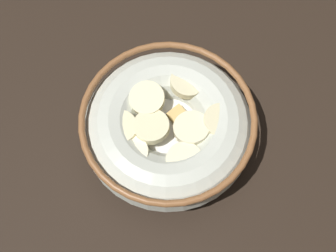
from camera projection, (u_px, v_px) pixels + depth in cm
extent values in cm
cube|color=black|center=(168.00, 142.00, 42.01)|extent=(106.98, 106.98, 2.00)
cylinder|color=beige|center=(168.00, 137.00, 40.81)|extent=(8.48, 8.48, 0.60)
torus|color=beige|center=(168.00, 128.00, 38.74)|extent=(15.41, 15.41, 5.09)
torus|color=brown|center=(168.00, 118.00, 36.67)|extent=(15.55, 15.55, 0.60)
cylinder|color=white|center=(168.00, 127.00, 38.46)|extent=(12.36, 12.36, 0.40)
cube|color=tan|center=(209.00, 127.00, 37.90)|extent=(2.07, 2.05, 0.77)
cube|color=#B78947|center=(162.00, 80.00, 39.63)|extent=(2.20, 2.20, 0.84)
cube|color=#B78947|center=(191.00, 77.00, 39.84)|extent=(1.86, 1.81, 0.84)
cube|color=tan|center=(113.00, 142.00, 37.27)|extent=(2.04, 2.02, 0.80)
cube|color=#AD7F42|center=(127.00, 158.00, 36.81)|extent=(1.78, 1.73, 0.81)
cube|color=#B78947|center=(210.00, 91.00, 39.13)|extent=(1.89, 1.94, 0.86)
cube|color=tan|center=(192.00, 148.00, 36.96)|extent=(1.96, 2.01, 0.85)
cube|color=#AD7F42|center=(221.00, 148.00, 37.19)|extent=(2.19, 2.17, 0.85)
cube|color=tan|center=(175.00, 113.00, 38.43)|extent=(1.72, 1.66, 0.85)
cube|color=tan|center=(143.00, 128.00, 37.78)|extent=(2.12, 2.12, 0.73)
cube|color=tan|center=(186.00, 132.00, 37.56)|extent=(2.18, 2.18, 0.76)
cube|color=tan|center=(119.00, 118.00, 38.18)|extent=(2.03, 2.02, 0.74)
cube|color=tan|center=(155.00, 164.00, 36.58)|extent=(1.75, 1.72, 0.76)
cube|color=tan|center=(187.00, 174.00, 36.25)|extent=(2.13, 2.16, 0.87)
cylinder|color=beige|center=(187.00, 82.00, 38.50)|extent=(4.36, 4.36, 1.29)
cylinder|color=#F9EFC6|center=(132.00, 155.00, 35.96)|extent=(4.48, 4.51, 1.27)
cylinder|color=beige|center=(150.00, 96.00, 37.68)|extent=(4.42, 4.37, 1.39)
cylinder|color=beige|center=(119.00, 128.00, 36.77)|extent=(4.46, 4.46, 0.87)
cylinder|color=#F4EABC|center=(185.00, 161.00, 35.61)|extent=(3.92, 3.92, 0.84)
cylinder|color=#F4EABC|center=(191.00, 128.00, 36.69)|extent=(4.40, 4.45, 1.30)
cylinder|color=beige|center=(151.00, 127.00, 36.72)|extent=(4.31, 4.33, 1.13)
cylinder|color=beige|center=(221.00, 121.00, 36.84)|extent=(4.44, 4.47, 1.25)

